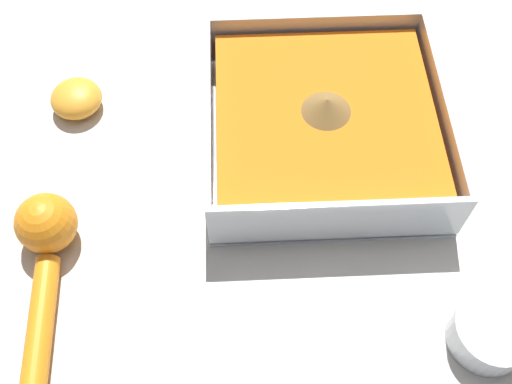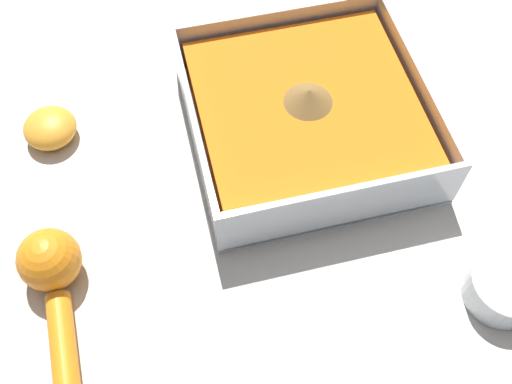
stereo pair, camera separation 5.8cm
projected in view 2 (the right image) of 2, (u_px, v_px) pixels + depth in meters
name	position (u px, v px, depth m)	size (l,w,h in m)	color
ground_plane	(316.00, 143.00, 0.65)	(4.00, 4.00, 0.00)	beige
square_dish	(306.00, 117.00, 0.63)	(0.24, 0.24, 0.07)	silver
spice_bowl	(504.00, 288.00, 0.55)	(0.07, 0.07, 0.03)	silver
lemon_squeezer	(54.00, 288.00, 0.54)	(0.06, 0.20, 0.06)	orange
lemon_half	(50.00, 128.00, 0.64)	(0.06, 0.06, 0.03)	orange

